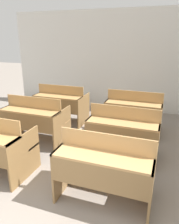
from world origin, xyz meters
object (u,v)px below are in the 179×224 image
at_px(bench_third_right, 134,111).
at_px(bench_front_right, 105,167).
at_px(bench_second_right, 124,132).
at_px(bench_third_left, 61,103).
at_px(bench_second_left, 35,119).

bearing_deg(bench_third_right, bench_front_right, -89.53).
bearing_deg(bench_second_right, bench_front_right, -89.71).
distance_m(bench_third_left, bench_third_right, 1.81).
bearing_deg(bench_second_left, bench_second_right, -0.34).
distance_m(bench_second_left, bench_third_right, 2.16).
relative_size(bench_front_right, bench_second_right, 1.00).
xyz_separation_m(bench_front_right, bench_third_left, (-1.83, 2.34, 0.00)).
bearing_deg(bench_front_right, bench_second_right, 90.29).
xyz_separation_m(bench_second_left, bench_third_right, (1.80, 1.18, 0.00)).
distance_m(bench_second_left, bench_third_left, 1.17).
bearing_deg(bench_front_right, bench_second_left, 147.22).
height_order(bench_second_left, bench_second_right, same).
bearing_deg(bench_second_left, bench_third_left, 90.33).
relative_size(bench_second_left, bench_third_right, 1.00).
xyz_separation_m(bench_front_right, bench_third_right, (-0.02, 2.35, 0.00)).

